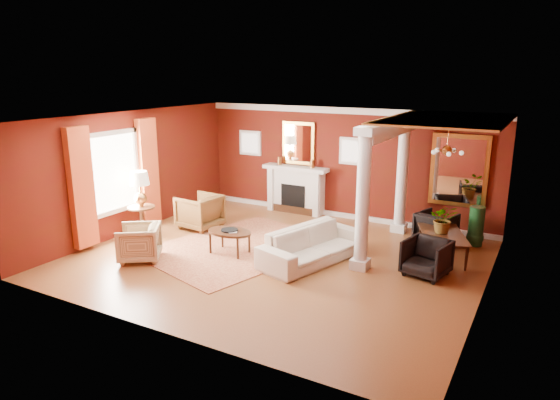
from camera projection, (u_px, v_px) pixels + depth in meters
The scene contains 27 objects.
ground at pixel (278, 258), 10.44m from camera, with size 8.00×8.00×0.00m, color brown.
room_shell at pixel (278, 163), 9.93m from camera, with size 8.04×7.04×2.92m.
fireplace at pixel (296, 189), 13.69m from camera, with size 1.85×0.42×1.29m.
overmantel_mirror at pixel (298, 143), 13.49m from camera, with size 0.95×0.07×1.15m.
flank_window_left at pixel (250, 143), 14.25m from camera, with size 0.70×0.07×0.70m.
flank_window_right at pixel (352, 151), 12.79m from camera, with size 0.70×0.07×0.70m.
left_window at pixel (117, 178), 11.40m from camera, with size 0.21×2.55×2.60m.
column_front at pixel (363, 199), 9.53m from camera, with size 0.36×0.36×2.80m.
column_back at pixel (402, 174), 11.81m from camera, with size 0.36×0.36×2.80m.
header_beam at pixel (391, 128), 10.58m from camera, with size 0.30×3.20×0.32m, color silver.
amber_ceiling at pixel (447, 119), 9.85m from camera, with size 2.30×3.40×0.04m, color gold.
dining_mirror at pixel (459, 171), 11.60m from camera, with size 1.30×0.07×1.70m.
chandelier at pixel (447, 151), 10.03m from camera, with size 0.60×0.62×0.75m.
crown_trim at pixel (344, 111), 12.65m from camera, with size 8.00×0.08×0.16m, color silver.
base_trim at pixel (341, 215), 13.35m from camera, with size 8.00×0.08×0.12m, color silver.
rug at pixel (239, 247), 11.06m from camera, with size 2.92×3.89×0.02m, color maroon.
sofa at pixel (313, 239), 10.16m from camera, with size 2.41×0.70×0.94m, color beige.
armchair_leopard at pixel (200, 210), 12.32m from camera, with size 0.91×0.85×0.94m, color black.
armchair_stripe at pixel (139, 241), 10.24m from camera, with size 0.81×0.75×0.83m, color tan.
coffee_table at pixel (230, 233), 10.60m from camera, with size 1.01×1.01×0.51m.
coffee_book at pixel (229, 227), 10.49m from camera, with size 0.17×0.02×0.23m, color black.
side_table at pixel (140, 193), 11.56m from camera, with size 0.63×0.63×1.56m.
dining_table at pixel (444, 239), 10.37m from camera, with size 1.49×0.53×0.83m, color black.
dining_chair_near at pixel (427, 256), 9.46m from camera, with size 0.77×0.72×0.79m, color black.
dining_chair_far at pixel (436, 226), 11.29m from camera, with size 0.77×0.72×0.79m, color black.
green_urn at pixel (476, 230), 11.14m from camera, with size 0.38×0.38×0.90m.
potted_plant at pixel (445, 208), 10.26m from camera, with size 0.55×0.61×0.48m, color #26591E.
Camera 1 is at (4.80, -8.54, 3.81)m, focal length 32.00 mm.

